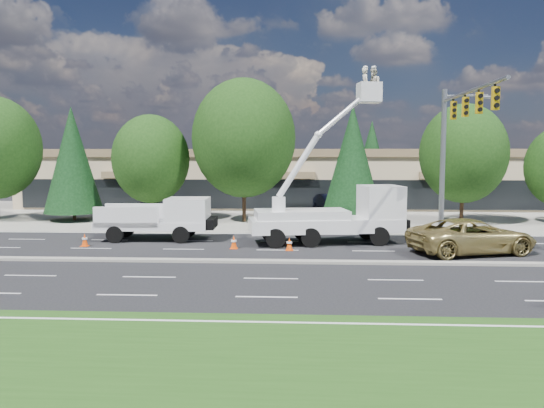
# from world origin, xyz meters

# --- Properties ---
(ground) EXTENTS (140.00, 140.00, 0.00)m
(ground) POSITION_xyz_m (0.00, 0.00, 0.00)
(ground) COLOR black
(ground) RESTS_ON ground
(concrete_apron) EXTENTS (140.00, 22.00, 0.01)m
(concrete_apron) POSITION_xyz_m (0.00, 20.00, 0.01)
(concrete_apron) COLOR gray
(concrete_apron) RESTS_ON ground
(grass_verge) EXTENTS (140.00, 10.00, 0.01)m
(grass_verge) POSITION_xyz_m (0.00, -13.00, 0.01)
(grass_verge) COLOR #204714
(grass_verge) RESTS_ON ground
(road_median) EXTENTS (120.00, 0.55, 0.12)m
(road_median) POSITION_xyz_m (0.00, 0.00, 0.06)
(road_median) COLOR gray
(road_median) RESTS_ON ground
(strip_mall) EXTENTS (50.40, 15.40, 5.50)m
(strip_mall) POSITION_xyz_m (0.00, 29.97, 2.83)
(strip_mall) COLOR tan
(strip_mall) RESTS_ON ground
(tree_front_b) EXTENTS (4.37, 4.37, 8.61)m
(tree_front_b) POSITION_xyz_m (-16.00, 15.00, 4.62)
(tree_front_b) COLOR #332114
(tree_front_b) RESTS_ON ground
(tree_front_c) EXTENTS (5.76, 5.76, 7.99)m
(tree_front_c) POSITION_xyz_m (-10.00, 15.00, 4.68)
(tree_front_c) COLOR #332114
(tree_front_c) RESTS_ON ground
(tree_front_d) EXTENTS (7.65, 7.65, 10.61)m
(tree_front_d) POSITION_xyz_m (-3.00, 15.00, 6.21)
(tree_front_d) COLOR #332114
(tree_front_d) RESTS_ON ground
(tree_front_e) EXTENTS (4.38, 4.38, 8.63)m
(tree_front_e) POSITION_xyz_m (5.00, 15.00, 4.63)
(tree_front_e) COLOR #332114
(tree_front_e) RESTS_ON ground
(tree_front_f) EXTENTS (6.26, 6.26, 8.68)m
(tree_front_f) POSITION_xyz_m (13.00, 15.00, 5.08)
(tree_front_f) COLOR #332114
(tree_front_f) RESTS_ON ground
(tree_back_a) EXTENTS (5.02, 5.02, 9.89)m
(tree_back_a) POSITION_xyz_m (-18.00, 42.00, 5.30)
(tree_back_a) COLOR #332114
(tree_back_a) RESTS_ON ground
(tree_back_b) EXTENTS (4.96, 4.96, 9.78)m
(tree_back_b) POSITION_xyz_m (-4.00, 42.00, 5.25)
(tree_back_b) COLOR #332114
(tree_back_b) RESTS_ON ground
(tree_back_c) EXTENTS (4.64, 4.64, 9.15)m
(tree_back_c) POSITION_xyz_m (10.00, 42.00, 4.91)
(tree_back_c) COLOR #332114
(tree_back_c) RESTS_ON ground
(tree_back_d) EXTENTS (5.27, 5.27, 10.38)m
(tree_back_d) POSITION_xyz_m (22.00, 42.00, 5.57)
(tree_back_d) COLOR #332114
(tree_back_d) RESTS_ON ground
(signal_mast) EXTENTS (2.76, 10.16, 9.00)m
(signal_mast) POSITION_xyz_m (10.03, 7.04, 6.06)
(signal_mast) COLOR gray
(signal_mast) RESTS_ON ground
(utility_pickup) EXTENTS (6.55, 2.73, 2.48)m
(utility_pickup) POSITION_xyz_m (-6.95, 6.21, 1.02)
(utility_pickup) COLOR white
(utility_pickup) RESTS_ON ground
(bucket_truck) EXTENTS (8.85, 4.02, 9.92)m
(bucket_truck) POSITION_xyz_m (3.39, 5.67, 2.08)
(bucket_truck) COLOR white
(bucket_truck) RESTS_ON ground
(traffic_cone_a) EXTENTS (0.40, 0.40, 0.70)m
(traffic_cone_a) POSITION_xyz_m (-10.61, 3.87, 0.34)
(traffic_cone_a) COLOR #F54807
(traffic_cone_a) RESTS_ON ground
(traffic_cone_b) EXTENTS (0.40, 0.40, 0.70)m
(traffic_cone_b) POSITION_xyz_m (-2.35, 3.56, 0.34)
(traffic_cone_b) COLOR #F54807
(traffic_cone_b) RESTS_ON ground
(traffic_cone_c) EXTENTS (0.40, 0.40, 0.70)m
(traffic_cone_c) POSITION_xyz_m (0.62, 3.21, 0.34)
(traffic_cone_c) COLOR #F54807
(traffic_cone_c) RESTS_ON ground
(minivan) EXTENTS (6.97, 4.65, 1.78)m
(minivan) POSITION_xyz_m (9.88, 2.80, 0.89)
(minivan) COLOR #A5904F
(minivan) RESTS_ON ground
(parked_car_west) EXTENTS (1.73, 4.25, 1.45)m
(parked_car_west) POSITION_xyz_m (-10.86, 16.97, 0.72)
(parked_car_west) COLOR black
(parked_car_west) RESTS_ON ground
(parked_car_east) EXTENTS (3.10, 5.38, 1.68)m
(parked_car_east) POSITION_xyz_m (3.78, 20.38, 0.84)
(parked_car_east) COLOR black
(parked_car_east) RESTS_ON ground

